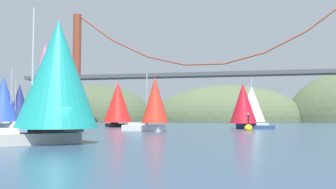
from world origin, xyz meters
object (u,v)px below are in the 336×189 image
sailboat_red_spinnaker (118,103)px  sailboat_scarlet_sail (154,103)px  sailboat_navy_sail (19,104)px  channel_buoy (248,128)px  sailboat_blue_spinnaker (4,100)px  sailboat_teal_sail (56,77)px  sailboat_white_mainsail (251,104)px  sailboat_crimson_sail (244,104)px  sailboat_pink_spinnaker (45,87)px

sailboat_red_spinnaker → sailboat_scarlet_sail: sailboat_red_spinnaker is taller
sailboat_navy_sail → channel_buoy: bearing=-23.9°
sailboat_red_spinnaker → sailboat_scarlet_sail: size_ratio=1.17×
sailboat_navy_sail → sailboat_blue_spinnaker: bearing=-62.6°
sailboat_navy_sail → sailboat_scarlet_sail: size_ratio=1.32×
sailboat_navy_sail → sailboat_red_spinnaker: bearing=-16.7°
sailboat_teal_sail → sailboat_scarlet_sail: bearing=86.2°
sailboat_blue_spinnaker → sailboat_teal_sail: (25.37, -29.90, 0.09)m
sailboat_scarlet_sail → sailboat_blue_spinnaker: bearing=165.6°
sailboat_navy_sail → sailboat_white_mainsail: sailboat_navy_sail is taller
sailboat_crimson_sail → sailboat_white_mainsail: bearing=84.5°
sailboat_white_mainsail → sailboat_crimson_sail: bearing=-95.5°
sailboat_crimson_sail → channel_buoy: size_ratio=3.02×
sailboat_scarlet_sail → sailboat_pink_spinnaker: bearing=-140.3°
sailboat_red_spinnaker → sailboat_white_mainsail: (24.53, 9.48, -0.11)m
sailboat_white_mainsail → channel_buoy: (-0.89, -23.63, -3.96)m
sailboat_scarlet_sail → sailboat_white_mainsail: sailboat_white_mainsail is taller
sailboat_pink_spinnaker → sailboat_white_mainsail: (23.51, 37.04, -0.95)m
sailboat_pink_spinnaker → sailboat_blue_spinnaker: bearing=136.3°
sailboat_white_mainsail → sailboat_teal_sail: bearing=-105.8°
sailboat_crimson_sail → sailboat_red_spinnaker: bearing=165.6°
sailboat_navy_sail → sailboat_red_spinnaker: sailboat_navy_sail is taller
sailboat_scarlet_sail → channel_buoy: 13.39m
channel_buoy → sailboat_pink_spinnaker: bearing=-149.3°
sailboat_teal_sail → sailboat_white_mainsail: size_ratio=1.05×
sailboat_crimson_sail → sailboat_pink_spinnaker: (-22.03, -21.64, 1.41)m
sailboat_navy_sail → sailboat_white_mainsail: 50.10m
sailboat_navy_sail → sailboat_teal_sail: (35.55, -49.50, -0.13)m
sailboat_navy_sail → channel_buoy: (49.17, -21.82, -4.44)m
sailboat_crimson_sail → sailboat_blue_spinnaker: bearing=-171.1°
sailboat_red_spinnaker → channel_buoy: bearing=-30.9°
sailboat_crimson_sail → sailboat_scarlet_sail: (-11.51, -12.90, -0.18)m
sailboat_red_spinnaker → sailboat_pink_spinnaker: bearing=-87.9°
sailboat_blue_spinnaker → sailboat_red_spinnaker: size_ratio=1.10×
sailboat_scarlet_sail → sailboat_pink_spinnaker: 13.77m
sailboat_navy_sail → sailboat_white_mainsail: size_ratio=1.12×
sailboat_navy_sail → sailboat_pink_spinnaker: (26.55, -35.23, 0.47)m
sailboat_blue_spinnaker → sailboat_crimson_sail: size_ratio=1.24×
sailboat_red_spinnaker → sailboat_teal_sail: bearing=-76.5°
sailboat_red_spinnaker → sailboat_crimson_sail: bearing=-14.4°
sailboat_pink_spinnaker → sailboat_navy_sail: bearing=127.0°
sailboat_crimson_sail → sailboat_white_mainsail: 15.48m
sailboat_blue_spinnaker → sailboat_scarlet_sail: sailboat_blue_spinnaker is taller
sailboat_blue_spinnaker → sailboat_white_mainsail: (39.88, 21.41, -0.25)m
sailboat_red_spinnaker → sailboat_teal_sail: 43.01m
sailboat_navy_sail → sailboat_red_spinnaker: size_ratio=1.13×
sailboat_crimson_sail → sailboat_pink_spinnaker: 30.91m
sailboat_blue_spinnaker → channel_buoy: bearing=-3.3°
sailboat_white_mainsail → channel_buoy: 23.98m
sailboat_scarlet_sail → sailboat_white_mainsail: bearing=65.3°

